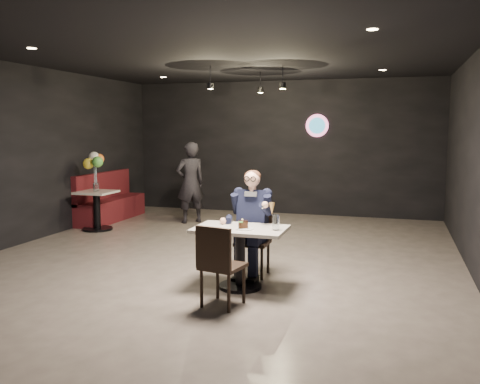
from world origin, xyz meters
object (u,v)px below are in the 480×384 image
(main_table, at_px, (240,258))
(chair_near, at_px, (223,264))
(passerby, at_px, (190,183))
(side_table, at_px, (97,209))
(chair_far, at_px, (253,241))
(sundae_glass, at_px, (276,222))
(booth_bench, at_px, (111,196))
(balloon_vase, at_px, (96,187))
(seated_man, at_px, (253,222))

(main_table, height_order, chair_near, chair_near)
(main_table, relative_size, passerby, 0.66)
(main_table, relative_size, side_table, 1.35)
(main_table, relative_size, chair_far, 1.20)
(sundae_glass, distance_m, side_table, 4.91)
(main_table, xyz_separation_m, chair_near, (0.00, -0.65, 0.09))
(booth_bench, distance_m, passerby, 1.77)
(chair_near, xyz_separation_m, sundae_glass, (0.45, 0.62, 0.38))
(balloon_vase, relative_size, passerby, 0.10)
(main_table, xyz_separation_m, balloon_vase, (-3.68, 2.60, 0.46))
(balloon_vase, bearing_deg, passerby, 40.92)
(booth_bench, height_order, passerby, passerby)
(seated_man, height_order, balloon_vase, seated_man)
(seated_man, xyz_separation_m, sundae_glass, (0.45, -0.57, 0.12))
(main_table, distance_m, passerby, 4.47)
(sundae_glass, height_order, balloon_vase, sundae_glass)
(main_table, height_order, balloon_vase, balloon_vase)
(sundae_glass, bearing_deg, seated_man, 127.81)
(side_table, relative_size, balloon_vase, 4.99)
(sundae_glass, relative_size, booth_bench, 0.09)
(sundae_glass, height_order, booth_bench, booth_bench)
(booth_bench, bearing_deg, seated_man, -37.51)
(sundae_glass, xyz_separation_m, side_table, (-4.12, 2.63, -0.43))
(chair_far, height_order, seated_man, seated_man)
(chair_far, bearing_deg, passerby, 124.43)
(chair_near, bearing_deg, passerby, 127.74)
(booth_bench, bearing_deg, passerby, 7.74)
(chair_near, bearing_deg, side_table, 149.58)
(chair_far, relative_size, passerby, 0.55)
(chair_far, bearing_deg, chair_near, -90.00)
(seated_man, bearing_deg, passerby, 124.43)
(main_table, xyz_separation_m, booth_bench, (-3.98, 3.60, 0.13))
(chair_far, height_order, sundae_glass, sundae_glass)
(chair_near, height_order, booth_bench, booth_bench)
(seated_man, bearing_deg, main_table, -90.00)
(main_table, bearing_deg, booth_bench, 137.82)
(main_table, xyz_separation_m, chair_far, (0.00, 0.55, 0.09))
(main_table, distance_m, chair_near, 0.65)
(chair_far, distance_m, chair_near, 1.20)
(seated_man, bearing_deg, chair_near, -90.00)
(passerby, bearing_deg, booth_bench, -34.95)
(side_table, height_order, passerby, passerby)
(seated_man, distance_m, balloon_vase, 4.21)
(chair_near, height_order, passerby, passerby)
(booth_bench, relative_size, side_table, 2.49)
(sundae_glass, relative_size, passerby, 0.11)
(passerby, bearing_deg, chair_far, 81.74)
(chair_far, height_order, booth_bench, booth_bench)
(chair_far, xyz_separation_m, seated_man, (0.00, 0.00, 0.26))
(seated_man, bearing_deg, booth_bench, 142.49)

